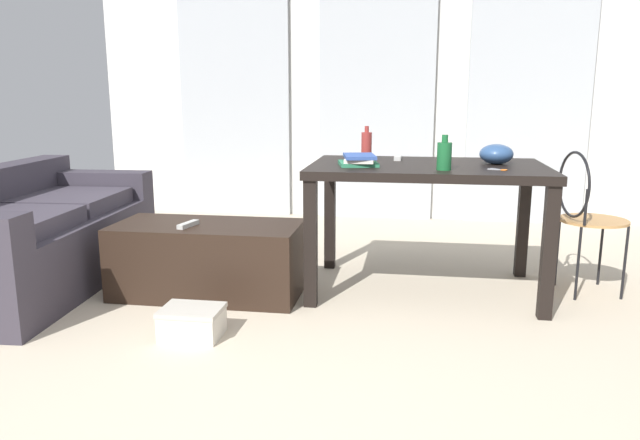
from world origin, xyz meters
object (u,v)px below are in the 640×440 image
Objects in this scene: bottle_far at (367,145)px; tv_remote_on_table at (398,158)px; wire_chair at (584,207)px; bowl at (496,154)px; book_stack at (359,160)px; tv_remote_primary at (188,224)px; coffee_table at (208,259)px; scissors at (500,170)px; couch at (31,238)px; bottle_near at (444,155)px; craft_table at (427,181)px; shoebox at (192,322)px.

bottle_far reaches higher than tv_remote_on_table.
wire_chair is 0.60m from bowl.
bowl is 0.69× the size of book_stack.
bottle_far is 1.20× the size of tv_remote_primary.
coffee_table is 10.50× the size of scissors.
tv_remote_on_table is at bearing 39.24° from tv_remote_primary.
book_stack is at bearing 4.66° from couch.
tv_remote_on_table reaches higher than tv_remote_primary.
wire_chair is 2.31m from tv_remote_primary.
wire_chair is 4.47× the size of bottle_near.
book_stack is at bearing -92.41° from bottle_far.
book_stack is (-1.31, -0.21, 0.28)m from wire_chair.
coffee_table is 5.71× the size of bottle_near.
wire_chair is 4.38× the size of bowl.
coffee_table is 3.87× the size of book_stack.
craft_table is at bearing -168.76° from bowl.
scissors reaches higher than couch.
wire_chair reaches higher than tv_remote_on_table.
shoebox is (-2.05, -1.01, -0.45)m from wire_chair.
wire_chair is 1.34m from bottle_far.
craft_table is 0.45m from scissors.
bottle_far reaches higher than scissors.
book_stack is (-0.79, -0.20, -0.03)m from bowl.
wire_chair is 1.13m from tv_remote_on_table.
couch is 6.50× the size of book_stack.
shoebox is at bearing -26.50° from couch.
coffee_table is 1.74m from scissors.
scissors is (0.57, -0.44, -0.01)m from tv_remote_on_table.
bottle_near is 1.25× the size of tv_remote_on_table.
craft_table is 1.42m from tv_remote_primary.
couch is at bearing -171.83° from tv_remote_primary.
craft_table is 0.43m from book_stack.
craft_table is at bearing 6.75° from couch.
tv_remote_primary is at bearing -152.83° from tv_remote_on_table.
tv_remote_on_table is at bearing 25.12° from coffee_table.
craft_table is (1.27, 0.28, 0.46)m from coffee_table.
couch is 2.83m from scissors.
bottle_far is 1.06× the size of bowl.
craft_table is 7.90× the size of tv_remote_primary.
bottle_far is (-0.46, 0.48, 0.01)m from bottle_near.
book_stack is 2.71× the size of scissors.
bowl reaches higher than tv_remote_primary.
scissors is (-0.53, -0.30, 0.25)m from wire_chair.
coffee_table is 1.33m from tv_remote_on_table.
craft_table is (2.40, 0.28, 0.37)m from couch.
couch is at bearing -165.81° from bottle_far.
bottle_near reaches higher than bowl.
couch is at bearing -173.25° from craft_table.
couch is 2.45m from craft_table.
shoebox is at bearing -56.35° from tv_remote_primary.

